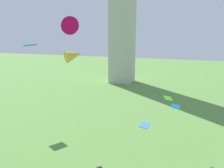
{
  "coord_description": "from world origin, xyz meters",
  "views": [
    {
      "loc": [
        7.34,
        2.91,
        12.35
      ],
      "look_at": [
        0.2,
        21.89,
        7.89
      ],
      "focal_mm": 36.53,
      "sensor_mm": 36.0,
      "label": 1
    }
  ],
  "objects_px": {
    "kite_flying_6": "(67,24)",
    "kite_flying_7": "(30,45)",
    "kite_flying_1": "(74,55)",
    "kite_flying_5": "(168,98)",
    "kite_flying_4": "(176,106)",
    "kite_flying_0": "(145,125)"
  },
  "relations": [
    {
      "from": "kite_flying_1",
      "to": "kite_flying_7",
      "type": "height_order",
      "value": "kite_flying_1"
    },
    {
      "from": "kite_flying_6",
      "to": "kite_flying_1",
      "type": "bearing_deg",
      "value": -119.68
    },
    {
      "from": "kite_flying_5",
      "to": "kite_flying_7",
      "type": "distance_m",
      "value": 21.18
    },
    {
      "from": "kite_flying_5",
      "to": "kite_flying_0",
      "type": "bearing_deg",
      "value": -139.83
    },
    {
      "from": "kite_flying_4",
      "to": "kite_flying_6",
      "type": "bearing_deg",
      "value": -175.52
    },
    {
      "from": "kite_flying_0",
      "to": "kite_flying_4",
      "type": "bearing_deg",
      "value": 168.06
    },
    {
      "from": "kite_flying_5",
      "to": "kite_flying_7",
      "type": "relative_size",
      "value": 0.57
    },
    {
      "from": "kite_flying_1",
      "to": "kite_flying_4",
      "type": "distance_m",
      "value": 11.51
    },
    {
      "from": "kite_flying_1",
      "to": "kite_flying_5",
      "type": "height_order",
      "value": "kite_flying_1"
    },
    {
      "from": "kite_flying_1",
      "to": "kite_flying_6",
      "type": "height_order",
      "value": "kite_flying_6"
    },
    {
      "from": "kite_flying_1",
      "to": "kite_flying_7",
      "type": "relative_size",
      "value": 1.11
    },
    {
      "from": "kite_flying_4",
      "to": "kite_flying_7",
      "type": "distance_m",
      "value": 22.59
    },
    {
      "from": "kite_flying_0",
      "to": "kite_flying_5",
      "type": "distance_m",
      "value": 8.26
    },
    {
      "from": "kite_flying_4",
      "to": "kite_flying_5",
      "type": "xyz_separation_m",
      "value": [
        -1.03,
        2.4,
        0.09
      ]
    },
    {
      "from": "kite_flying_1",
      "to": "kite_flying_5",
      "type": "bearing_deg",
      "value": -119.15
    },
    {
      "from": "kite_flying_1",
      "to": "kite_flying_4",
      "type": "relative_size",
      "value": 2.54
    },
    {
      "from": "kite_flying_5",
      "to": "kite_flying_7",
      "type": "height_order",
      "value": "kite_flying_7"
    },
    {
      "from": "kite_flying_0",
      "to": "kite_flying_1",
      "type": "height_order",
      "value": "kite_flying_1"
    },
    {
      "from": "kite_flying_1",
      "to": "kite_flying_6",
      "type": "bearing_deg",
      "value": 143.82
    },
    {
      "from": "kite_flying_6",
      "to": "kite_flying_7",
      "type": "xyz_separation_m",
      "value": [
        -11.83,
        9.07,
        -2.52
      ]
    },
    {
      "from": "kite_flying_0",
      "to": "kite_flying_1",
      "type": "xyz_separation_m",
      "value": [
        -8.47,
        4.09,
        4.85
      ]
    },
    {
      "from": "kite_flying_0",
      "to": "kite_flying_7",
      "type": "relative_size",
      "value": 0.49
    }
  ]
}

